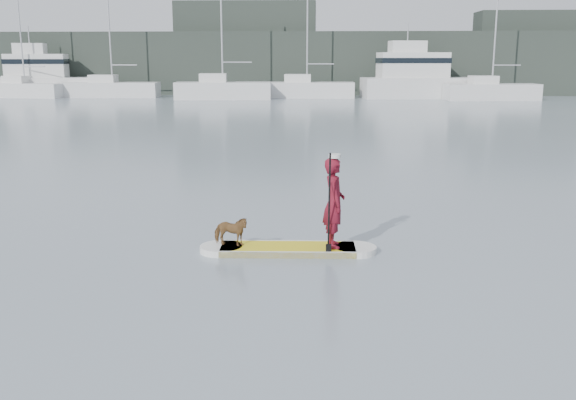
{
  "coord_description": "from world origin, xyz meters",
  "views": [
    {
      "loc": [
        -2.48,
        -12.45,
        3.55
      ],
      "look_at": [
        -3.04,
        -0.99,
        1.0
      ],
      "focal_mm": 40.0,
      "sensor_mm": 36.0,
      "label": 1
    }
  ],
  "objects_px": {
    "dog": "(231,231)",
    "sailboat_a": "(25,89)",
    "sailboat_e": "(491,90)",
    "motor_yacht_b": "(44,77)",
    "paddleboard": "(288,249)",
    "paddler": "(334,203)",
    "sailboat_d": "(306,88)",
    "motor_yacht_a": "(419,77)",
    "sailboat_b": "(112,88)",
    "sailboat_c": "(222,89)"
  },
  "relations": [
    {
      "from": "sailboat_d",
      "to": "motor_yacht_b",
      "type": "height_order",
      "value": "sailboat_d"
    },
    {
      "from": "dog",
      "to": "sailboat_a",
      "type": "height_order",
      "value": "sailboat_a"
    },
    {
      "from": "dog",
      "to": "sailboat_b",
      "type": "relative_size",
      "value": 0.05
    },
    {
      "from": "dog",
      "to": "motor_yacht_a",
      "type": "relative_size",
      "value": 0.06
    },
    {
      "from": "motor_yacht_a",
      "to": "motor_yacht_b",
      "type": "height_order",
      "value": "motor_yacht_a"
    },
    {
      "from": "sailboat_b",
      "to": "motor_yacht_a",
      "type": "distance_m",
      "value": 27.87
    },
    {
      "from": "paddleboard",
      "to": "sailboat_a",
      "type": "distance_m",
      "value": 53.25
    },
    {
      "from": "paddleboard",
      "to": "sailboat_d",
      "type": "height_order",
      "value": "sailboat_d"
    },
    {
      "from": "sailboat_e",
      "to": "motor_yacht_a",
      "type": "distance_m",
      "value": 6.39
    },
    {
      "from": "sailboat_c",
      "to": "paddler",
      "type": "bearing_deg",
      "value": -84.31
    },
    {
      "from": "paddler",
      "to": "motor_yacht_b",
      "type": "bearing_deg",
      "value": 21.67
    },
    {
      "from": "motor_yacht_b",
      "to": "motor_yacht_a",
      "type": "bearing_deg",
      "value": -12.14
    },
    {
      "from": "paddleboard",
      "to": "sailboat_b",
      "type": "relative_size",
      "value": 0.27
    },
    {
      "from": "sailboat_b",
      "to": "paddleboard",
      "type": "bearing_deg",
      "value": -70.65
    },
    {
      "from": "sailboat_b",
      "to": "sailboat_e",
      "type": "bearing_deg",
      "value": -5.97
    },
    {
      "from": "dog",
      "to": "sailboat_d",
      "type": "distance_m",
      "value": 47.13
    },
    {
      "from": "sailboat_b",
      "to": "sailboat_e",
      "type": "xyz_separation_m",
      "value": [
        33.62,
        -2.3,
        -0.05
      ]
    },
    {
      "from": "sailboat_a",
      "to": "sailboat_c",
      "type": "distance_m",
      "value": 18.39
    },
    {
      "from": "paddleboard",
      "to": "paddler",
      "type": "height_order",
      "value": "paddler"
    },
    {
      "from": "dog",
      "to": "sailboat_e",
      "type": "distance_m",
      "value": 47.68
    },
    {
      "from": "dog",
      "to": "sailboat_e",
      "type": "relative_size",
      "value": 0.06
    },
    {
      "from": "sailboat_c",
      "to": "motor_yacht_a",
      "type": "relative_size",
      "value": 1.04
    },
    {
      "from": "paddler",
      "to": "motor_yacht_a",
      "type": "xyz_separation_m",
      "value": [
        8.54,
        47.34,
        0.91
      ]
    },
    {
      "from": "sailboat_d",
      "to": "motor_yacht_b",
      "type": "distance_m",
      "value": 24.65
    },
    {
      "from": "paddleboard",
      "to": "sailboat_c",
      "type": "xyz_separation_m",
      "value": [
        -7.97,
        44.7,
        0.82
      ]
    },
    {
      "from": "sailboat_e",
      "to": "motor_yacht_b",
      "type": "relative_size",
      "value": 1.12
    },
    {
      "from": "sailboat_a",
      "to": "motor_yacht_b",
      "type": "distance_m",
      "value": 2.45
    },
    {
      "from": "sailboat_a",
      "to": "sailboat_b",
      "type": "height_order",
      "value": "sailboat_b"
    },
    {
      "from": "sailboat_b",
      "to": "sailboat_d",
      "type": "bearing_deg",
      "value": -2.07
    },
    {
      "from": "paddleboard",
      "to": "motor_yacht_a",
      "type": "distance_m",
      "value": 48.32
    },
    {
      "from": "sailboat_d",
      "to": "sailboat_a",
      "type": "bearing_deg",
      "value": -179.29
    },
    {
      "from": "motor_yacht_a",
      "to": "sailboat_b",
      "type": "bearing_deg",
      "value": 172.89
    },
    {
      "from": "sailboat_b",
      "to": "sailboat_a",
      "type": "bearing_deg",
      "value": -176.26
    },
    {
      "from": "sailboat_d",
      "to": "sailboat_e",
      "type": "distance_m",
      "value": 16.01
    },
    {
      "from": "sailboat_a",
      "to": "sailboat_d",
      "type": "bearing_deg",
      "value": 13.5
    },
    {
      "from": "paddler",
      "to": "sailboat_b",
      "type": "bearing_deg",
      "value": 15.54
    },
    {
      "from": "sailboat_b",
      "to": "motor_yacht_b",
      "type": "xyz_separation_m",
      "value": [
        -6.83,
        1.2,
        0.94
      ]
    },
    {
      "from": "paddleboard",
      "to": "dog",
      "type": "relative_size",
      "value": 4.94
    },
    {
      "from": "paddleboard",
      "to": "sailboat_d",
      "type": "xyz_separation_m",
      "value": [
        -0.69,
        47.1,
        0.83
      ]
    },
    {
      "from": "paddler",
      "to": "sailboat_a",
      "type": "xyz_separation_m",
      "value": [
        -27.13,
        46.29,
        -0.18
      ]
    },
    {
      "from": "paddleboard",
      "to": "paddler",
      "type": "distance_m",
      "value": 1.23
    },
    {
      "from": "sailboat_b",
      "to": "motor_yacht_a",
      "type": "height_order",
      "value": "sailboat_b"
    },
    {
      "from": "dog",
      "to": "motor_yacht_b",
      "type": "distance_m",
      "value": 54.08
    },
    {
      "from": "paddleboard",
      "to": "dog",
      "type": "xyz_separation_m",
      "value": [
        -1.07,
        -0.03,
        0.34
      ]
    },
    {
      "from": "paddler",
      "to": "paddleboard",
      "type": "bearing_deg",
      "value": 84.79
    },
    {
      "from": "sailboat_a",
      "to": "sailboat_b",
      "type": "distance_m",
      "value": 7.85
    },
    {
      "from": "sailboat_a",
      "to": "sailboat_e",
      "type": "bearing_deg",
      "value": 9.65
    },
    {
      "from": "sailboat_b",
      "to": "sailboat_d",
      "type": "height_order",
      "value": "sailboat_d"
    },
    {
      "from": "sailboat_c",
      "to": "motor_yacht_a",
      "type": "distance_m",
      "value": 17.58
    },
    {
      "from": "sailboat_c",
      "to": "motor_yacht_b",
      "type": "bearing_deg",
      "value": 162.78
    }
  ]
}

